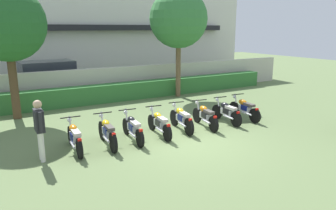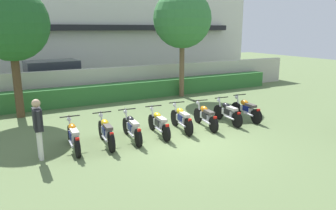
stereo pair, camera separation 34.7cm
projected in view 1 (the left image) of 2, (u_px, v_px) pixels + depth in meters
The scene contains 16 objects.
ground at pixel (190, 142), 10.26m from camera, with size 60.00×60.00×0.00m, color #607547.
building at pixel (68, 30), 22.29m from camera, with size 25.48×6.50×6.91m.
compound_wall at pixel (107, 83), 16.52m from camera, with size 24.20×0.30×1.62m, color #BCB7A8.
hedge_row at pixel (112, 93), 16.02m from camera, with size 19.36×0.70×0.88m, color #337033.
parked_car at pixel (51, 79), 17.26m from camera, with size 4.62×2.33×1.89m.
tree_near_inspector at pixel (7, 24), 12.14m from camera, with size 2.93×2.93×5.24m.
tree_far_side at pixel (179, 19), 16.35m from camera, with size 3.01×3.01×5.57m.
motorcycle_in_row_0 at pixel (75, 137), 9.43m from camera, with size 0.60×1.87×0.95m.
motorcycle_in_row_1 at pixel (107, 132), 9.85m from camera, with size 0.60×1.90×0.97m.
motorcycle_in_row_2 at pixel (133, 128), 10.34m from camera, with size 0.60×1.92×0.94m.
motorcycle_in_row_3 at pixel (159, 123), 10.84m from camera, with size 0.60×1.89×0.94m.
motorcycle_in_row_4 at pixel (181, 118), 11.36m from camera, with size 0.60×1.84×0.96m.
motorcycle_in_row_5 at pixel (205, 116), 11.77m from camera, with size 0.60×1.84×0.95m.
motorcycle_in_row_6 at pixel (226, 112), 12.31m from camera, with size 0.60×1.82×0.95m.
motorcycle_in_row_7 at pixel (244, 108), 12.83m from camera, with size 0.60×1.87×0.95m.
inspector_person at pixel (39, 125), 8.63m from camera, with size 0.23×0.69×1.72m.
Camera 1 is at (-5.50, -8.02, 3.57)m, focal length 34.07 mm.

